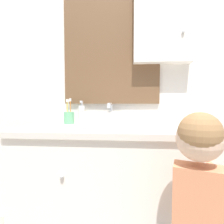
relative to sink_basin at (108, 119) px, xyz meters
The scene contains 6 objects.
wall_back 0.48m from the sink_basin, 70.50° to the left, with size 3.20×0.18×2.50m.
vanity_counter 0.47m from the sink_basin, 13.84° to the right, with size 1.33×0.50×0.84m.
sink_basin is the anchor object (origin of this frame).
toothbrush_holder 0.33m from the sink_basin, 159.19° to the left, with size 0.08×0.08×0.19m.
soap_dispenser 0.27m from the sink_basin, 145.49° to the left, with size 0.05×0.05×0.17m.
child_figure 0.67m from the sink_basin, 48.81° to the right, with size 0.29×0.42×0.97m.
Camera 1 is at (0.05, -0.78, 1.00)m, focal length 28.00 mm.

